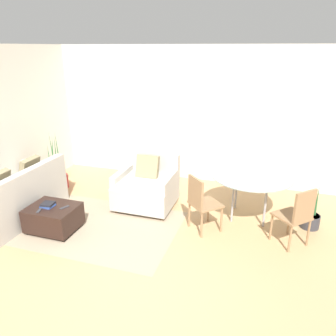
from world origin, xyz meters
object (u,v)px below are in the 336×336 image
(tv_remote_primary, at_px, (39,210))
(potted_plant_small, at_px, (310,218))
(armchair, at_px, (147,187))
(dining_chair_near_left, at_px, (201,200))
(potted_plant, at_px, (57,178))
(dining_table, at_px, (252,179))
(tv_remote_secondary, at_px, (64,207))
(couch, at_px, (15,200))
(book_stack, at_px, (48,205))
(ottoman, at_px, (54,217))
(dining_chair_near_right, at_px, (297,214))

(tv_remote_primary, height_order, potted_plant_small, potted_plant_small)
(armchair, distance_m, dining_chair_near_left, 1.23)
(potted_plant, bearing_deg, dining_table, -0.77)
(tv_remote_secondary, xyz_separation_m, dining_table, (2.66, 1.33, 0.28))
(armchair, xyz_separation_m, dining_chair_near_left, (1.10, -0.54, 0.15))
(tv_remote_primary, bearing_deg, couch, 156.68)
(potted_plant_small, bearing_deg, tv_remote_secondary, -160.56)
(potted_plant, distance_m, potted_plant_small, 4.75)
(tv_remote_primary, relative_size, potted_plant, 0.12)
(tv_remote_primary, bearing_deg, book_stack, 78.40)
(couch, relative_size, book_stack, 8.72)
(ottoman, bearing_deg, tv_remote_secondary, 9.47)
(dining_table, xyz_separation_m, potted_plant_small, (0.95, -0.05, -0.53))
(couch, distance_m, potted_plant_small, 4.81)
(dining_table, bearing_deg, armchair, -175.36)
(tv_remote_primary, relative_size, dining_chair_near_left, 0.16)
(ottoman, height_order, dining_table, dining_table)
(tv_remote_primary, xyz_separation_m, dining_chair_near_right, (3.65, 0.84, 0.11))
(book_stack, height_order, dining_chair_near_left, dining_chair_near_left)
(book_stack, relative_size, potted_plant_small, 0.28)
(tv_remote_primary, distance_m, potted_plant_small, 4.19)
(ottoman, relative_size, tv_remote_primary, 4.97)
(tv_remote_primary, xyz_separation_m, potted_plant_small, (3.92, 1.47, -0.25))
(couch, bearing_deg, potted_plant, 93.76)
(couch, height_order, tv_remote_primary, couch)
(armchair, distance_m, tv_remote_secondary, 1.48)
(dining_chair_near_right, bearing_deg, potted_plant, 170.69)
(armchair, bearing_deg, dining_chair_near_right, -12.34)
(armchair, height_order, dining_chair_near_left, armchair)
(dining_chair_near_left, height_order, dining_chair_near_right, same)
(potted_plant, xyz_separation_m, dining_chair_near_left, (3.12, -0.74, 0.30))
(book_stack, xyz_separation_m, dining_chair_near_right, (3.62, 0.68, 0.09))
(ottoman, relative_size, tv_remote_secondary, 4.88)
(ottoman, distance_m, dining_chair_near_right, 3.62)
(couch, height_order, tv_remote_secondary, couch)
(armchair, relative_size, potted_plant_small, 1.36)
(tv_remote_primary, relative_size, dining_table, 0.11)
(couch, xyz_separation_m, ottoman, (0.86, -0.16, -0.09))
(armchair, height_order, tv_remote_secondary, armchair)
(dining_chair_near_right, bearing_deg, ottoman, -169.19)
(book_stack, distance_m, dining_table, 3.24)
(armchair, distance_m, ottoman, 1.63)
(tv_remote_secondary, bearing_deg, potted_plant, 129.51)
(dining_table, distance_m, dining_chair_near_left, 0.98)
(armchair, relative_size, ottoman, 1.35)
(potted_plant, distance_m, dining_chair_near_left, 3.22)
(couch, xyz_separation_m, dining_table, (3.72, 1.20, 0.37))
(tv_remote_primary, height_order, dining_chair_near_right, dining_chair_near_right)
(book_stack, height_order, dining_table, dining_table)
(book_stack, relative_size, dining_chair_near_left, 0.22)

